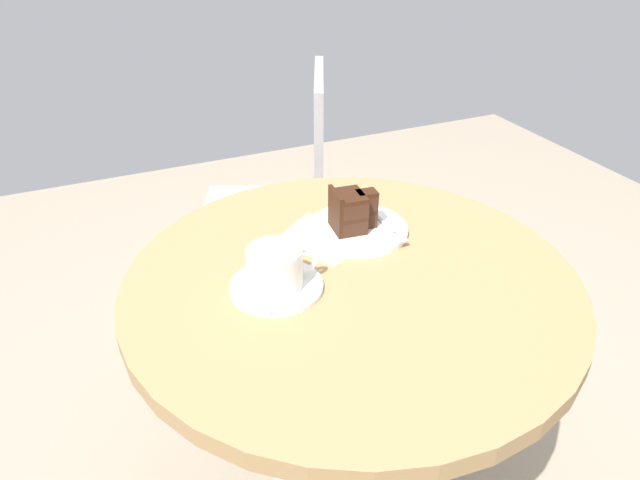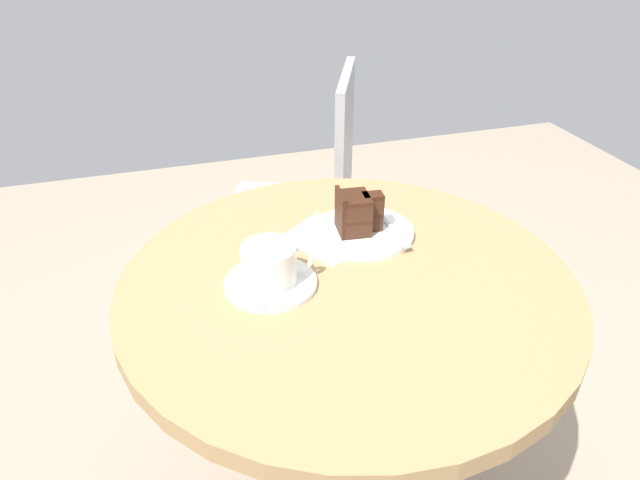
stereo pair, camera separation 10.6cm
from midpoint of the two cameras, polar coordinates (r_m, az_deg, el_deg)
cafe_table at (r=1.10m, az=5.44°, el=-8.48°), size 0.83×0.83×0.70m
saucer at (r=1.01m, az=-1.96°, el=-4.43°), size 0.16×0.16×0.01m
coffee_cup at (r=0.98m, az=-1.94°, el=-2.46°), size 0.13×0.10×0.07m
teaspoon at (r=0.96m, az=-1.42°, el=-6.17°), size 0.10×0.04×0.00m
cake_plate at (r=1.16m, az=6.94°, el=0.76°), size 0.21×0.21×0.01m
cake_slice at (r=1.13m, az=6.31°, el=2.64°), size 0.09×0.08×0.09m
fork at (r=1.15m, az=10.16°, el=0.60°), size 0.02×0.15×0.00m
napkin at (r=1.14m, az=3.48°, el=0.22°), size 0.20×0.21×0.00m
cafe_chair at (r=1.71m, az=1.13°, el=4.76°), size 0.50×0.50×0.88m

